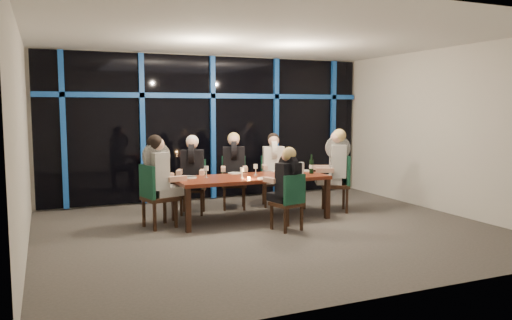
# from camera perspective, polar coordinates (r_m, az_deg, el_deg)

# --- Properties ---
(room) EXTENTS (7.04, 7.00, 3.02)m
(room) POSITION_cam_1_polar(r_m,az_deg,el_deg) (7.70, 1.76, 6.80)
(room) COLOR #56504C
(room) RESTS_ON ground
(window_wall) EXTENTS (6.86, 0.43, 2.94)m
(window_wall) POSITION_cam_1_polar(r_m,az_deg,el_deg) (10.45, -4.98, 3.97)
(window_wall) COLOR black
(window_wall) RESTS_ON ground
(dining_table) EXTENTS (2.60, 1.00, 0.75)m
(dining_table) POSITION_cam_1_polar(r_m,az_deg,el_deg) (8.52, -0.53, -2.33)
(dining_table) COLOR maroon
(dining_table) RESTS_ON ground
(chair_far_left) EXTENTS (0.59, 0.59, 0.97)m
(chair_far_left) POSITION_cam_1_polar(r_m,az_deg,el_deg) (9.15, -7.22, -2.68)
(chair_far_left) COLOR #311B10
(chair_far_left) RESTS_ON ground
(chair_far_mid) EXTENTS (0.58, 0.58, 0.99)m
(chair_far_mid) POSITION_cam_1_polar(r_m,az_deg,el_deg) (9.56, -2.56, -2.21)
(chair_far_mid) COLOR #311B10
(chair_far_mid) RESTS_ON ground
(chair_far_right) EXTENTS (0.57, 0.57, 0.97)m
(chair_far_right) POSITION_cam_1_polar(r_m,az_deg,el_deg) (9.82, 1.96, -2.05)
(chair_far_right) COLOR #311B10
(chair_far_right) RESTS_ON ground
(chair_end_left) EXTENTS (0.58, 0.58, 1.02)m
(chair_end_left) POSITION_cam_1_polar(r_m,az_deg,el_deg) (8.10, -11.55, -3.70)
(chair_end_left) COLOR #311B10
(chair_end_left) RESTS_ON ground
(chair_end_right) EXTENTS (0.64, 0.64, 1.04)m
(chair_end_right) POSITION_cam_1_polar(r_m,az_deg,el_deg) (9.35, 9.58, -2.29)
(chair_end_right) COLOR #311B10
(chair_end_right) RESTS_ON ground
(chair_near_mid) EXTENTS (0.50, 0.50, 0.89)m
(chair_near_mid) POSITION_cam_1_polar(r_m,az_deg,el_deg) (7.78, 3.91, -4.52)
(chair_near_mid) COLOR #311B10
(chair_near_mid) RESTS_ON ground
(diner_far_left) EXTENTS (0.60, 0.67, 0.95)m
(diner_far_left) POSITION_cam_1_polar(r_m,az_deg,el_deg) (9.02, -7.31, -0.34)
(diner_far_left) COLOR black
(diner_far_left) RESTS_ON ground
(diner_far_mid) EXTENTS (0.59, 0.67, 0.96)m
(diner_far_mid) POSITION_cam_1_polar(r_m,az_deg,el_deg) (9.43, -2.55, 0.07)
(diner_far_mid) COLOR black
(diner_far_mid) RESTS_ON ground
(diner_far_right) EXTENTS (0.57, 0.66, 0.95)m
(diner_far_right) POSITION_cam_1_polar(r_m,az_deg,el_deg) (9.69, 2.04, 0.15)
(diner_far_right) COLOR silver
(diner_far_right) RESTS_ON ground
(diner_end_left) EXTENTS (0.69, 0.59, 0.99)m
(diner_end_left) POSITION_cam_1_polar(r_m,az_deg,el_deg) (8.08, -11.06, -0.83)
(diner_end_left) COLOR black
(diner_end_left) RESTS_ON ground
(diner_end_right) EXTENTS (0.72, 0.66, 1.02)m
(diner_end_right) POSITION_cam_1_polar(r_m,az_deg,el_deg) (9.29, 9.09, 0.22)
(diner_end_right) COLOR black
(diner_end_right) RESTS_ON ground
(diner_near_mid) EXTENTS (0.51, 0.60, 0.87)m
(diner_near_mid) POSITION_cam_1_polar(r_m,az_deg,el_deg) (7.78, 3.56, -1.85)
(diner_near_mid) COLOR black
(diner_near_mid) RESTS_ON ground
(plate_far_left) EXTENTS (0.24, 0.24, 0.01)m
(plate_far_left) POSITION_cam_1_polar(r_m,az_deg,el_deg) (8.49, -7.75, -1.91)
(plate_far_left) COLOR white
(plate_far_left) RESTS_ON dining_table
(plate_far_mid) EXTENTS (0.24, 0.24, 0.01)m
(plate_far_mid) POSITION_cam_1_polar(r_m,az_deg,el_deg) (8.89, -2.43, -1.50)
(plate_far_mid) COLOR white
(plate_far_mid) RESTS_ON dining_table
(plate_far_right) EXTENTS (0.24, 0.24, 0.01)m
(plate_far_right) POSITION_cam_1_polar(r_m,az_deg,el_deg) (9.15, 2.52, -1.28)
(plate_far_right) COLOR white
(plate_far_right) RESTS_ON dining_table
(plate_end_left) EXTENTS (0.24, 0.24, 0.01)m
(plate_end_left) POSITION_cam_1_polar(r_m,az_deg,el_deg) (8.38, -7.61, -2.01)
(plate_end_left) COLOR white
(plate_end_left) RESTS_ON dining_table
(plate_end_right) EXTENTS (0.24, 0.24, 0.01)m
(plate_end_right) POSITION_cam_1_polar(r_m,az_deg,el_deg) (9.26, 5.60, -1.23)
(plate_end_right) COLOR white
(plate_end_right) RESTS_ON dining_table
(plate_near_mid) EXTENTS (0.24, 0.24, 0.01)m
(plate_near_mid) POSITION_cam_1_polar(r_m,az_deg,el_deg) (8.22, 0.99, -2.11)
(plate_near_mid) COLOR white
(plate_near_mid) RESTS_ON dining_table
(wine_bottle) EXTENTS (0.08, 0.08, 0.34)m
(wine_bottle) POSITION_cam_1_polar(r_m,az_deg,el_deg) (8.91, 6.36, -0.71)
(wine_bottle) COLOR black
(wine_bottle) RESTS_ON dining_table
(water_pitcher) EXTENTS (0.14, 0.12, 0.22)m
(water_pitcher) POSITION_cam_1_polar(r_m,az_deg,el_deg) (8.70, 5.09, -0.99)
(water_pitcher) COLOR silver
(water_pitcher) RESTS_ON dining_table
(tea_light) EXTENTS (0.05, 0.05, 0.03)m
(tea_light) POSITION_cam_1_polar(r_m,az_deg,el_deg) (8.18, -0.81, -2.09)
(tea_light) COLOR #FFA44C
(tea_light) RESTS_ON dining_table
(wine_glass_a) EXTENTS (0.07, 0.07, 0.18)m
(wine_glass_a) POSITION_cam_1_polar(r_m,az_deg,el_deg) (8.28, -1.61, -1.19)
(wine_glass_a) COLOR silver
(wine_glass_a) RESTS_ON dining_table
(wine_glass_b) EXTENTS (0.07, 0.07, 0.19)m
(wine_glass_b) POSITION_cam_1_polar(r_m,az_deg,el_deg) (8.67, -0.04, -0.82)
(wine_glass_b) COLOR silver
(wine_glass_b) RESTS_ON dining_table
(wine_glass_c) EXTENTS (0.06, 0.06, 0.16)m
(wine_glass_c) POSITION_cam_1_polar(r_m,az_deg,el_deg) (8.61, 2.82, -1.01)
(wine_glass_c) COLOR silver
(wine_glass_c) RESTS_ON dining_table
(wine_glass_d) EXTENTS (0.08, 0.08, 0.20)m
(wine_glass_d) POSITION_cam_1_polar(r_m,az_deg,el_deg) (8.39, -5.70, -1.04)
(wine_glass_d) COLOR silver
(wine_glass_d) RESTS_ON dining_table
(wine_glass_e) EXTENTS (0.06, 0.06, 0.16)m
(wine_glass_e) POSITION_cam_1_polar(r_m,az_deg,el_deg) (9.02, 4.33, -0.72)
(wine_glass_e) COLOR silver
(wine_glass_e) RESTS_ON dining_table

